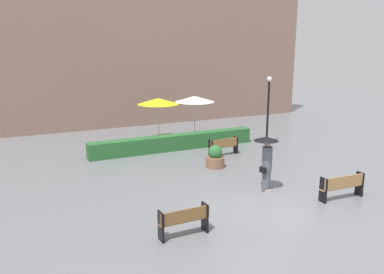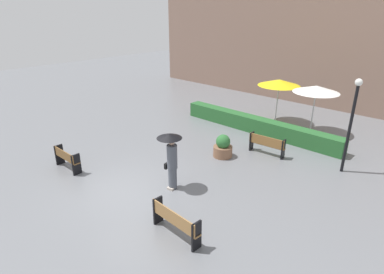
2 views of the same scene
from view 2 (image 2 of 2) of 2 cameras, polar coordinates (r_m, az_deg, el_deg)
ground_plane at (r=12.32m, az=-11.11°, el=-9.34°), size 60.00×60.00×0.00m
bench_near_left at (r=14.33m, az=-21.44°, el=-3.48°), size 1.54×0.39×0.89m
bench_back_row at (r=15.08m, az=13.16°, el=-1.16°), size 1.72×0.47×0.90m
bench_near_right at (r=9.70m, az=-3.05°, el=-14.66°), size 1.83×0.44×0.91m
pedestrian_with_umbrella at (r=11.66m, az=-3.74°, el=-3.18°), size 0.92×0.92×2.17m
planter_pot at (r=14.59m, az=5.52°, el=-1.81°), size 0.87×0.87×1.05m
lamp_post at (r=13.95m, az=26.60°, el=3.23°), size 0.28×0.28×3.88m
patio_umbrella_yellow at (r=19.04m, az=15.25°, el=9.33°), size 2.38×2.38×2.56m
patio_umbrella_white at (r=17.94m, az=21.26°, el=7.95°), size 2.37×2.37×2.59m
hedge_strip at (r=17.71m, az=11.51°, el=2.07°), size 9.26×0.70×0.82m
building_facade at (r=23.69m, az=22.09°, el=16.60°), size 28.00×1.20×9.39m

